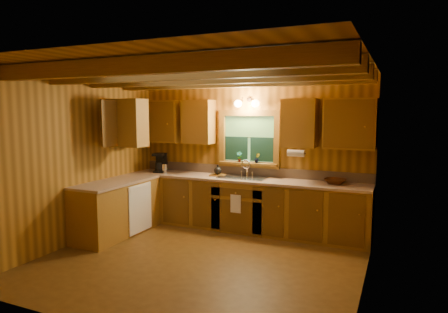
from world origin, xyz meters
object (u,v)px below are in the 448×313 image
Objects in this scene: cutting_board at (218,175)px; wicker_basket at (335,181)px; coffee_maker at (160,163)px; sink at (243,180)px.

wicker_basket reaches higher than cutting_board.
wicker_basket is (2.01, 0.05, 0.03)m from cutting_board.
sink is at bearing -16.89° from coffee_maker.
sink reaches higher than cutting_board.
coffee_maker is 1.18m from cutting_board.
coffee_maker is 1.07× the size of wicker_basket.
wicker_basket is at bearing -10.95° from cutting_board.
sink is at bearing -177.71° from wicker_basket.
sink is 0.49m from cutting_board.
cutting_board is 0.81× the size of wicker_basket.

